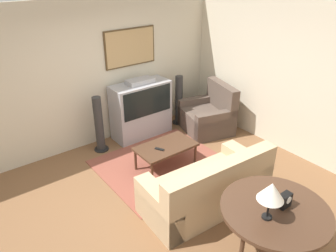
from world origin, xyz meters
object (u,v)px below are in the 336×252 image
Objects in this scene: tv at (141,109)px; table_lamp at (271,192)px; speaker_tower_right at (179,101)px; console_table at (275,213)px; armchair at (208,116)px; mantel_clock at (285,200)px; speaker_tower_left at (99,126)px; coffee_table at (166,148)px; couch at (208,189)px.

tv is 3.69m from table_lamp.
speaker_tower_right is (0.94, -0.03, -0.06)m from tv.
console_table is 3.83m from speaker_tower_right.
speaker_tower_right is (-0.29, 0.63, 0.20)m from armchair.
mantel_clock is 3.61m from speaker_tower_left.
speaker_tower_left is at bearing -178.28° from tv.
armchair is 2.61× the size of table_lamp.
coffee_table is 2.34m from console_table.
console_table is 1.14× the size of speaker_tower_right.
speaker_tower_right is at bearing -117.11° from couch.
table_lamp is at bearing -172.68° from console_table.
tv is at bearing -97.36° from couch.
armchair is at bearing -130.56° from couch.
armchair is (1.68, 1.76, -0.01)m from couch.
console_table is at bearing -94.98° from coffee_table.
table_lamp is at bearing -101.46° from tv.
speaker_tower_right is at bearing 43.83° from coffee_table.
speaker_tower_left reaches higher than armchair.
armchair is 0.72m from speaker_tower_right.
console_table is 1.14× the size of speaker_tower_left.
speaker_tower_left is at bearing -91.02° from armchair.
coffee_table is 2.38m from mantel_clock.
table_lamp is at bearing 179.83° from mantel_clock.
mantel_clock is (-1.66, -2.92, 0.56)m from armchair.
speaker_tower_left reaches higher than coffee_table.
couch is at bearing -120.33° from speaker_tower_right.
couch is 1.45m from table_lamp.
couch is 2.43m from armchair.
speaker_tower_left is (-0.52, 3.55, -0.36)m from mantel_clock.
couch is at bearing -100.59° from tv.
mantel_clock is 0.16× the size of speaker_tower_right.
console_table is at bearing -83.23° from speaker_tower_left.
mantel_clock reaches higher than console_table.
table_lamp is (-0.40, -2.33, 0.74)m from coffee_table.
couch is at bearing 76.73° from table_lamp.
table_lamp is 0.40m from mantel_clock.
couch is 2.77m from speaker_tower_right.
table_lamp is 0.42× the size of speaker_tower_left.
tv is 7.07× the size of mantel_clock.
tv reaches higher than mantel_clock.
armchair is 1.17× the size of coffee_table.
tv is 0.95m from speaker_tower_right.
speaker_tower_right is (1.67, 3.55, -0.62)m from table_lamp.
tv is at bearing 78.54° from table_lamp.
table_lamp is (-1.96, -2.92, 0.82)m from armchair.
table_lamp reaches higher than coffee_table.
coffee_table is at bearing -92.93° from couch.
coffee_table is 5.96× the size of mantel_clock.
armchair is at bearing 56.16° from table_lamp.
speaker_tower_left is at bearing 180.00° from speaker_tower_right.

